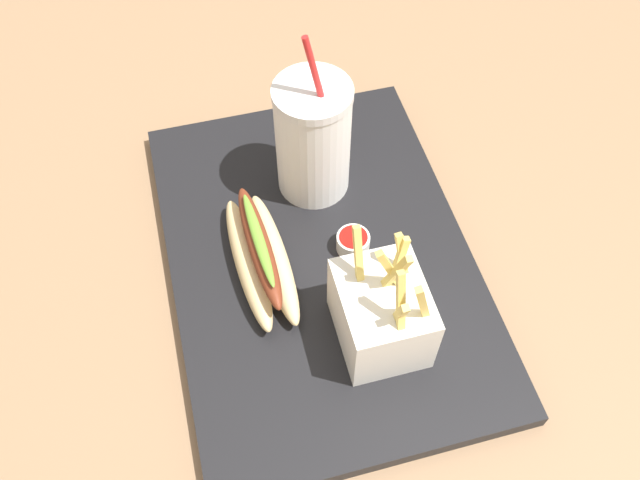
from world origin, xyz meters
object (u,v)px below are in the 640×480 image
at_px(fries_basket, 382,313).
at_px(ketchup_cup_1, 352,240).
at_px(soda_cup, 313,139).
at_px(hot_dog_1, 260,254).

bearing_deg(fries_basket, ketchup_cup_1, 178.00).
height_order(fries_basket, ketchup_cup_1, fries_basket).
height_order(soda_cup, hot_dog_1, soda_cup).
bearing_deg(ketchup_cup_1, fries_basket, -2.00).
bearing_deg(soda_cup, fries_basket, 3.99).
bearing_deg(fries_basket, soda_cup, -176.01).
relative_size(soda_cup, ketchup_cup_1, 5.87).
bearing_deg(hot_dog_1, fries_basket, 41.88).
distance_m(soda_cup, fries_basket, 0.22).
bearing_deg(ketchup_cup_1, soda_cup, -169.49).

